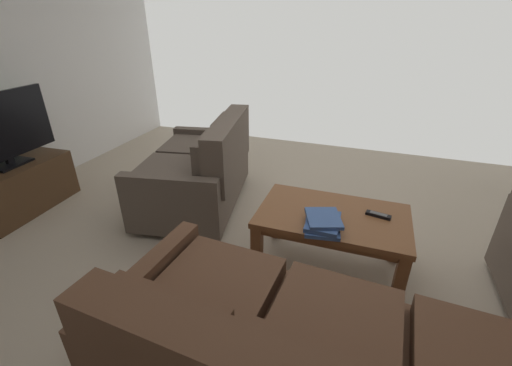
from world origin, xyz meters
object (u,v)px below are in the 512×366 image
object	(u,v)px
coffee_table	(332,223)
tv_stand	(20,187)
tv_remote	(378,215)
loveseat_near	(201,170)
book_stack	(323,222)

from	to	relation	value
coffee_table	tv_stand	world-z (taller)	coffee_table
tv_remote	loveseat_near	bearing A→B (deg)	-16.94
tv_stand	loveseat_near	bearing A→B (deg)	-157.33
book_stack	tv_stand	bearing A→B (deg)	-1.56
tv_stand	tv_remote	distance (m)	3.17
tv_stand	book_stack	size ratio (longest dim) A/B	2.91
tv_stand	book_stack	xyz separation A→B (m)	(-2.82, 0.08, 0.28)
tv_stand	book_stack	distance (m)	2.84
loveseat_near	tv_stand	size ratio (longest dim) A/B	1.55
tv_remote	tv_stand	bearing A→B (deg)	3.13
tv_stand	tv_remote	world-z (taller)	tv_remote
loveseat_near	book_stack	size ratio (longest dim) A/B	4.52
tv_remote	book_stack	bearing A→B (deg)	36.96
coffee_table	tv_remote	bearing A→B (deg)	-167.05
coffee_table	book_stack	distance (m)	0.22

